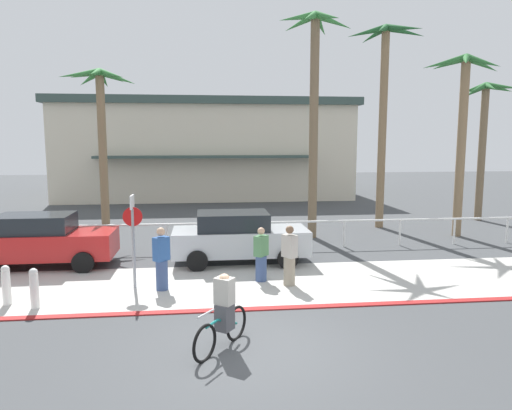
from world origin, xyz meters
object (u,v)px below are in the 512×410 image
stop_sign_bike_lane (133,228)px  bollard_0 (34,288)px  car_red_1 (42,240)px  cyclist_teal_0 (223,313)px  palm_tree_5 (462,106)px  pedestrian_0 (289,258)px  palm_tree_3 (314,81)px  palm_tree_6 (484,119)px  palm_tree_2 (101,108)px  pedestrian_2 (261,257)px  palm_tree_4 (385,84)px  bollard_2 (6,285)px  car_silver_2 (239,237)px  pedestrian_1 (162,261)px

stop_sign_bike_lane → bollard_0: 2.80m
car_red_1 → cyclist_teal_0: 8.60m
palm_tree_5 → pedestrian_0: 11.23m
palm_tree_3 → pedestrian_0: palm_tree_3 is taller
stop_sign_bike_lane → car_red_1: bearing=141.1°
palm_tree_6 → palm_tree_2: bearing=-176.7°
palm_tree_5 → pedestrian_2: 11.56m
palm_tree_4 → palm_tree_5: 3.52m
bollard_0 → palm_tree_4: (12.18, 9.46, 5.99)m
bollard_0 → car_red_1: 4.14m
bollard_2 → cyclist_teal_0: (5.15, -3.00, 0.18)m
stop_sign_bike_lane → palm_tree_2: palm_tree_2 is taller
palm_tree_3 → pedestrian_2: palm_tree_3 is taller
palm_tree_6 → bollard_2: bearing=-150.5°
pedestrian_2 → pedestrian_0: bearing=-33.8°
car_silver_2 → bollard_2: bearing=-150.1°
palm_tree_2 → palm_tree_6: palm_tree_2 is taller
palm_tree_6 → pedestrian_0: bearing=-139.7°
bollard_2 → car_red_1: bearing=95.0°
stop_sign_bike_lane → palm_tree_3: 10.07m
palm_tree_4 → car_silver_2: (-7.01, -5.69, -5.63)m
palm_tree_4 → car_silver_2: palm_tree_4 is taller
pedestrian_0 → pedestrian_2: (-0.73, 0.49, -0.06)m
palm_tree_3 → pedestrian_2: bearing=-115.5°
stop_sign_bike_lane → pedestrian_0: size_ratio=1.51×
stop_sign_bike_lane → palm_tree_6: bearing=31.2°
palm_tree_3 → pedestrian_1: 10.24m
car_silver_2 → stop_sign_bike_lane: bearing=-141.7°
palm_tree_2 → cyclist_teal_0: palm_tree_2 is taller
palm_tree_5 → pedestrian_0: size_ratio=4.42×
cyclist_teal_0 → pedestrian_0: (1.99, 3.78, 0.09)m
palm_tree_5 → pedestrian_0: palm_tree_5 is taller
pedestrian_0 → pedestrian_2: pedestrian_0 is taller
car_red_1 → palm_tree_4: bearing=22.4°
palm_tree_2 → pedestrian_2: (5.94, -8.28, -4.68)m
bollard_0 → palm_tree_6: size_ratio=0.15×
palm_tree_4 → palm_tree_5: size_ratio=1.22×
palm_tree_2 → car_red_1: bearing=-97.6°
pedestrian_2 → bollard_0: bearing=-164.1°
bollard_2 → palm_tree_3: 13.16m
palm_tree_2 → pedestrian_2: bearing=-54.3°
bollard_0 → pedestrian_1: (2.90, 1.10, 0.28)m
palm_tree_4 → car_red_1: 15.42m
palm_tree_3 → car_red_1: palm_tree_3 is taller
bollard_2 → palm_tree_3: palm_tree_3 is taller
car_silver_2 → cyclist_teal_0: 6.47m
palm_tree_3 → palm_tree_5: palm_tree_3 is taller
cyclist_teal_0 → pedestrian_2: pedestrian_2 is taller
palm_tree_2 → palm_tree_4: bearing=-2.0°
palm_tree_2 → palm_tree_3: (8.80, -2.28, 0.98)m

